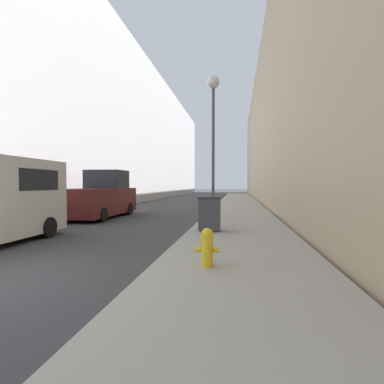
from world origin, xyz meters
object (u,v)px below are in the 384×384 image
fire_hydrant (207,246)px  lamppost (213,116)px  trash_bin (210,213)px  pickup_truck (101,197)px

fire_hydrant → lamppost: (-0.45, 6.84, 3.95)m
trash_bin → pickup_truck: (-5.89, 4.39, 0.29)m
trash_bin → lamppost: lamppost is taller
fire_hydrant → lamppost: 7.91m
pickup_truck → fire_hydrant: bearing=-54.1°
fire_hydrant → pickup_truck: (-6.24, 8.63, 0.49)m
trash_bin → lamppost: bearing=92.2°
fire_hydrant → lamppost: lamppost is taller
fire_hydrant → lamppost: size_ratio=0.12×
pickup_truck → trash_bin: bearing=-36.7°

